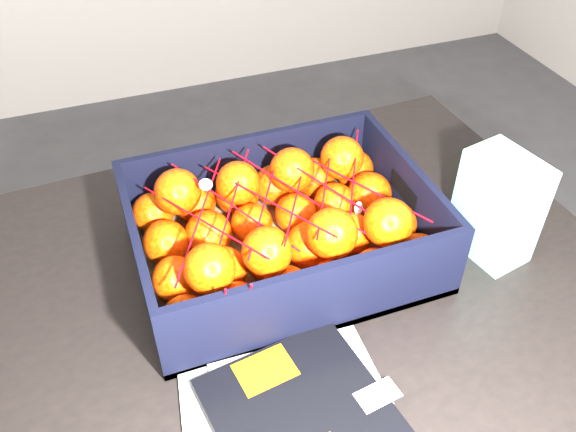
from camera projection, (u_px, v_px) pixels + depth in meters
name	position (u px, v px, depth m)	size (l,w,h in m)	color
ground	(334.00, 379.00, 1.67)	(3.50, 3.50, 0.00)	#3C3C3F
table	(241.00, 339.00, 0.97)	(1.24, 0.86, 0.75)	black
produce_crate	(281.00, 238.00, 0.94)	(0.45, 0.33, 0.13)	olive
clementine_heap	(282.00, 228.00, 0.93)	(0.43, 0.32, 0.13)	#EE3F05
mesh_net	(278.00, 203.00, 0.88)	(0.37, 0.30, 0.09)	#B70612
retail_carton	(498.00, 207.00, 0.93)	(0.08, 0.12, 0.17)	white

